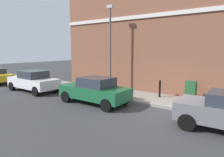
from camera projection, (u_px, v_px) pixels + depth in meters
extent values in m
plane|color=#38383A|center=(167.00, 113.00, 9.32)|extent=(80.00, 80.00, 0.00)
cube|color=gray|center=(96.00, 90.00, 14.26)|extent=(2.61, 30.00, 0.15)
cube|color=brown|center=(154.00, 40.00, 16.78)|extent=(7.91, 11.82, 7.64)
cube|color=silver|center=(130.00, 18.00, 13.36)|extent=(0.12, 11.82, 0.24)
cylinder|color=black|center=(187.00, 122.00, 7.29)|extent=(0.23, 0.64, 0.64)
cylinder|color=black|center=(196.00, 111.00, 8.63)|extent=(0.23, 0.64, 0.64)
cube|color=#195933|center=(94.00, 92.00, 10.96)|extent=(1.75, 4.08, 0.65)
cube|color=#2D333D|center=(96.00, 82.00, 10.78)|extent=(1.50, 1.77, 0.53)
cylinder|color=black|center=(66.00, 97.00, 11.25)|extent=(0.23, 0.64, 0.64)
cylinder|color=black|center=(85.00, 92.00, 12.50)|extent=(0.23, 0.64, 0.64)
cylinder|color=black|center=(106.00, 105.00, 9.52)|extent=(0.23, 0.64, 0.64)
cylinder|color=black|center=(124.00, 99.00, 10.77)|extent=(0.23, 0.64, 0.64)
cube|color=silver|center=(33.00, 82.00, 14.18)|extent=(1.76, 4.21, 0.66)
cube|color=#2D333D|center=(33.00, 74.00, 14.05)|extent=(1.51, 1.81, 0.54)
cylinder|color=black|center=(12.00, 86.00, 14.51)|extent=(0.24, 0.65, 0.64)
cylinder|color=black|center=(31.00, 83.00, 15.75)|extent=(0.24, 0.65, 0.64)
cylinder|color=black|center=(36.00, 91.00, 12.70)|extent=(0.24, 0.65, 0.64)
cylinder|color=black|center=(56.00, 88.00, 13.94)|extent=(0.24, 0.65, 0.64)
cylinder|color=black|center=(11.00, 80.00, 17.32)|extent=(0.23, 0.64, 0.64)
cube|color=#1E4C28|center=(191.00, 92.00, 10.70)|extent=(0.40, 0.55, 1.15)
cube|color=#333333|center=(190.00, 101.00, 10.78)|extent=(0.46, 0.61, 0.08)
cylinder|color=black|center=(160.00, 89.00, 11.82)|extent=(0.12, 0.12, 0.95)
sphere|color=black|center=(160.00, 81.00, 11.75)|extent=(0.14, 0.14, 0.14)
cylinder|color=#59595B|center=(110.00, 51.00, 13.27)|extent=(0.14, 0.14, 5.50)
cube|color=#A5A599|center=(110.00, 7.00, 12.85)|extent=(0.20, 0.44, 0.20)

